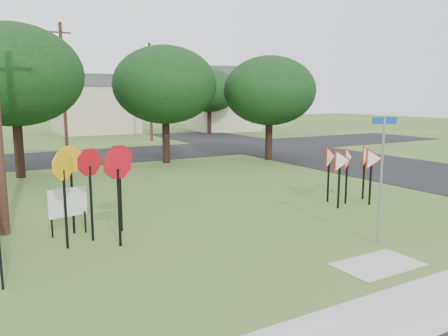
# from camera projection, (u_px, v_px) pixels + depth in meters

# --- Properties ---
(ground) EXTENTS (140.00, 140.00, 0.00)m
(ground) POSITION_uv_depth(u_px,v_px,m) (309.00, 237.00, 12.13)
(ground) COLOR #3B5C22
(street_right) EXTENTS (8.00, 50.00, 0.02)m
(street_right) POSITION_uv_depth(u_px,v_px,m) (351.00, 161.00, 26.61)
(street_right) COLOR black
(street_right) RESTS_ON ground
(street_far) EXTENTS (60.00, 8.00, 0.02)m
(street_far) POSITION_uv_depth(u_px,v_px,m) (110.00, 155.00, 29.22)
(street_far) COLOR black
(street_far) RESTS_ON ground
(curb_pad) EXTENTS (2.00, 1.20, 0.02)m
(curb_pad) POSITION_uv_depth(u_px,v_px,m) (378.00, 265.00, 10.08)
(curb_pad) COLOR #9C9C94
(curb_pad) RESTS_ON ground
(street_name_sign) EXTENTS (0.66, 0.23, 3.34)m
(street_name_sign) POSITION_uv_depth(u_px,v_px,m) (381.00, 173.00, 11.27)
(street_name_sign) COLOR gray
(street_name_sign) RESTS_ON ground
(stop_sign_cluster) EXTENTS (2.33, 1.98, 2.54)m
(stop_sign_cluster) POSITION_uv_depth(u_px,v_px,m) (92.00, 172.00, 11.61)
(stop_sign_cluster) COLOR black
(stop_sign_cluster) RESTS_ON ground
(yield_sign_cluster) EXTENTS (2.72, 1.37, 2.15)m
(yield_sign_cluster) POSITION_uv_depth(u_px,v_px,m) (351.00, 161.00, 15.69)
(yield_sign_cluster) COLOR black
(yield_sign_cluster) RESTS_ON ground
(info_board) EXTENTS (1.07, 0.22, 1.35)m
(info_board) POSITION_uv_depth(u_px,v_px,m) (68.00, 204.00, 12.15)
(info_board) COLOR black
(info_board) RESTS_ON ground
(far_pole_a) EXTENTS (1.40, 0.24, 9.00)m
(far_pole_a) POSITION_uv_depth(u_px,v_px,m) (64.00, 86.00, 30.92)
(far_pole_a) COLOR #452A1F
(far_pole_a) RESTS_ON ground
(far_pole_b) EXTENTS (1.40, 0.24, 8.50)m
(far_pole_b) POSITION_uv_depth(u_px,v_px,m) (150.00, 91.00, 38.33)
(far_pole_b) COLOR #452A1F
(far_pole_b) RESTS_ON ground
(house_mid) EXTENTS (8.40, 8.40, 6.20)m
(house_mid) POSITION_uv_depth(u_px,v_px,m) (94.00, 104.00, 47.78)
(house_mid) COLOR beige
(house_mid) RESTS_ON ground
(house_right) EXTENTS (8.30, 8.30, 7.20)m
(house_right) POSITION_uv_depth(u_px,v_px,m) (223.00, 99.00, 51.21)
(house_right) COLOR beige
(house_right) RESTS_ON ground
(tree_near_left) EXTENTS (6.40, 6.40, 7.27)m
(tree_near_left) POSITION_uv_depth(u_px,v_px,m) (13.00, 75.00, 20.35)
(tree_near_left) COLOR black
(tree_near_left) RESTS_ON ground
(tree_near_mid) EXTENTS (6.00, 6.00, 6.80)m
(tree_near_mid) POSITION_uv_depth(u_px,v_px,m) (165.00, 85.00, 25.21)
(tree_near_mid) COLOR black
(tree_near_mid) RESTS_ON ground
(tree_near_right) EXTENTS (5.60, 5.60, 6.33)m
(tree_near_right) POSITION_uv_depth(u_px,v_px,m) (270.00, 91.00, 26.52)
(tree_near_right) COLOR black
(tree_near_right) RESTS_ON ground
(tree_far_right) EXTENTS (6.00, 6.00, 6.80)m
(tree_far_right) POSITION_uv_depth(u_px,v_px,m) (209.00, 91.00, 45.67)
(tree_far_right) COLOR black
(tree_far_right) RESTS_ON ground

